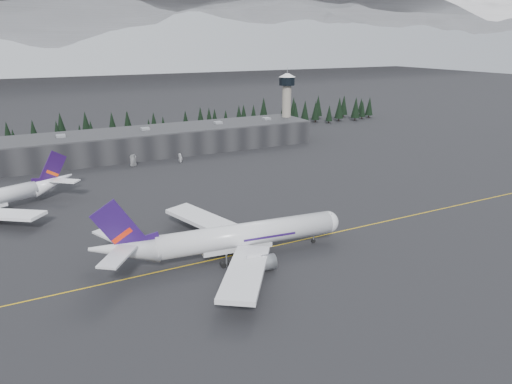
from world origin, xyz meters
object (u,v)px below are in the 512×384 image
control_tower (287,98)px  gse_vehicle_a (133,165)px  jet_main (226,238)px  gse_vehicle_b (181,161)px  terminal (165,140)px

control_tower → gse_vehicle_a: control_tower is taller
jet_main → gse_vehicle_b: size_ratio=15.95×
gse_vehicle_a → gse_vehicle_b: bearing=-16.2°
control_tower → gse_vehicle_a: size_ratio=6.56×
gse_vehicle_a → terminal: bearing=34.8°
terminal → gse_vehicle_a: terminal is taller
jet_main → gse_vehicle_a: (-1.43, 106.01, -4.94)m
terminal → gse_vehicle_b: bearing=-89.2°
jet_main → gse_vehicle_a: jet_main is taller
control_tower → jet_main: bearing=-126.2°
gse_vehicle_a → gse_vehicle_b: (22.18, -2.54, -0.06)m
terminal → control_tower: size_ratio=4.24×
control_tower → terminal: bearing=-177.7°
control_tower → gse_vehicle_b: bearing=-160.1°
control_tower → gse_vehicle_a: bearing=-165.8°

